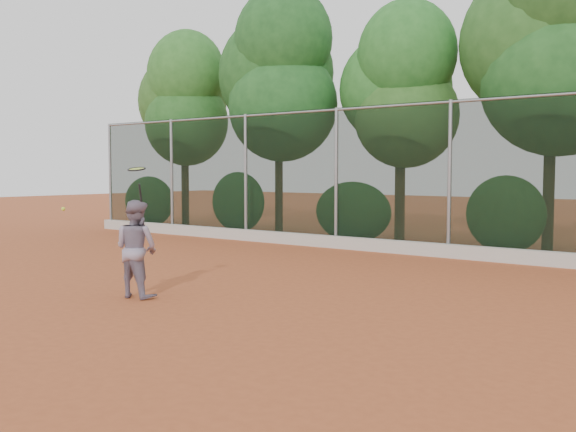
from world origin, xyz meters
The scene contains 7 objects.
ground centered at (0.00, 0.00, 0.00)m, with size 80.00×80.00×0.00m, color #A64D27.
concrete_curb centered at (0.00, 6.82, 0.15)m, with size 24.00×0.20×0.30m, color beige.
tennis_player centered at (-1.93, -0.28, 0.74)m, with size 0.72×0.56×1.48m, color gray.
chainlink_fence centered at (0.00, 7.00, 1.86)m, with size 24.09×0.09×3.50m.
foliage_backdrop centered at (-0.55, 8.98, 4.40)m, with size 23.70×3.63×7.55m.
tennis_racket centered at (-1.67, -0.45, 1.91)m, with size 0.33×0.33×0.52m.
tennis_ball_in_flight centered at (-3.11, -0.73, 1.33)m, with size 0.06×0.06×0.06m.
Camera 1 is at (5.74, -6.62, 1.92)m, focal length 40.00 mm.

